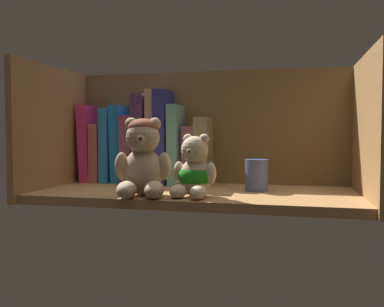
{
  "coord_description": "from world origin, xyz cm",
  "views": [
    {
      "loc": [
        21.04,
        -93.4,
        15.19
      ],
      "look_at": [
        -1.09,
        0.0,
        10.71
      ],
      "focal_mm": 38.44,
      "sensor_mm": 36.0,
      "label": 1
    }
  ],
  "objects_px": {
    "book_5": "(146,139)",
    "book_9": "(191,155)",
    "book_7": "(166,137)",
    "book_1": "(102,153)",
    "book_2": "(112,145)",
    "book_8": "(179,145)",
    "book_10": "(205,151)",
    "book_4": "(134,149)",
    "pillar_candle": "(257,175)",
    "book_6": "(156,137)",
    "teddy_bear_larger": "(143,159)",
    "teddy_bear_smaller": "(194,172)",
    "book_0": "(92,144)",
    "book_3": "(122,144)"
  },
  "relations": [
    {
      "from": "book_5",
      "to": "book_9",
      "type": "distance_m",
      "value": 0.14
    },
    {
      "from": "book_10",
      "to": "teddy_bear_smaller",
      "type": "xyz_separation_m",
      "value": [
        0.02,
        -0.23,
        -0.04
      ]
    },
    {
      "from": "book_5",
      "to": "book_6",
      "type": "distance_m",
      "value": 0.03
    },
    {
      "from": "book_8",
      "to": "book_4",
      "type": "bearing_deg",
      "value": 180.0
    },
    {
      "from": "book_3",
      "to": "book_6",
      "type": "xyz_separation_m",
      "value": [
        0.1,
        0.0,
        0.02
      ]
    },
    {
      "from": "book_5",
      "to": "book_9",
      "type": "relative_size",
      "value": 1.56
    },
    {
      "from": "teddy_bear_larger",
      "to": "teddy_bear_smaller",
      "type": "distance_m",
      "value": 0.12
    },
    {
      "from": "book_5",
      "to": "book_0",
      "type": "bearing_deg",
      "value": 180.0
    },
    {
      "from": "book_3",
      "to": "book_8",
      "type": "distance_m",
      "value": 0.16
    },
    {
      "from": "book_0",
      "to": "book_6",
      "type": "height_order",
      "value": "book_6"
    },
    {
      "from": "book_6",
      "to": "book_9",
      "type": "distance_m",
      "value": 0.11
    },
    {
      "from": "book_5",
      "to": "book_8",
      "type": "height_order",
      "value": "book_5"
    },
    {
      "from": "book_4",
      "to": "book_8",
      "type": "distance_m",
      "value": 0.13
    },
    {
      "from": "book_2",
      "to": "book_8",
      "type": "relative_size",
      "value": 0.96
    },
    {
      "from": "book_1",
      "to": "book_5",
      "type": "xyz_separation_m",
      "value": [
        0.13,
        0.0,
        0.04
      ]
    },
    {
      "from": "book_5",
      "to": "book_7",
      "type": "xyz_separation_m",
      "value": [
        0.06,
        0.0,
        0.0
      ]
    },
    {
      "from": "book_2",
      "to": "teddy_bear_smaller",
      "type": "bearing_deg",
      "value": -38.06
    },
    {
      "from": "book_6",
      "to": "teddy_bear_larger",
      "type": "distance_m",
      "value": 0.25
    },
    {
      "from": "book_10",
      "to": "pillar_candle",
      "type": "xyz_separation_m",
      "value": [
        0.14,
        -0.11,
        -0.05
      ]
    },
    {
      "from": "book_3",
      "to": "book_6",
      "type": "height_order",
      "value": "book_6"
    },
    {
      "from": "book_1",
      "to": "book_2",
      "type": "distance_m",
      "value": 0.04
    },
    {
      "from": "book_0",
      "to": "teddy_bear_larger",
      "type": "height_order",
      "value": "book_0"
    },
    {
      "from": "book_8",
      "to": "book_10",
      "type": "bearing_deg",
      "value": 0.0
    },
    {
      "from": "book_1",
      "to": "book_9",
      "type": "bearing_deg",
      "value": 0.0
    },
    {
      "from": "book_8",
      "to": "book_1",
      "type": "bearing_deg",
      "value": 180.0
    },
    {
      "from": "book_2",
      "to": "book_8",
      "type": "bearing_deg",
      "value": 0.0
    },
    {
      "from": "book_8",
      "to": "pillar_candle",
      "type": "bearing_deg",
      "value": -26.53
    },
    {
      "from": "book_5",
      "to": "book_1",
      "type": "bearing_deg",
      "value": 180.0
    },
    {
      "from": "book_6",
      "to": "book_8",
      "type": "height_order",
      "value": "book_6"
    },
    {
      "from": "book_1",
      "to": "pillar_candle",
      "type": "distance_m",
      "value": 0.46
    },
    {
      "from": "book_4",
      "to": "book_9",
      "type": "bearing_deg",
      "value": 0.0
    },
    {
      "from": "book_2",
      "to": "book_8",
      "type": "xyz_separation_m",
      "value": [
        0.2,
        0.0,
        0.0
      ]
    },
    {
      "from": "book_2",
      "to": "book_7",
      "type": "relative_size",
      "value": 0.81
    },
    {
      "from": "book_0",
      "to": "book_2",
      "type": "height_order",
      "value": "book_0"
    },
    {
      "from": "book_4",
      "to": "book_7",
      "type": "xyz_separation_m",
      "value": [
        0.09,
        0.0,
        0.03
      ]
    },
    {
      "from": "book_0",
      "to": "book_10",
      "type": "distance_m",
      "value": 0.33
    },
    {
      "from": "book_7",
      "to": "teddy_bear_larger",
      "type": "xyz_separation_m",
      "value": [
        0.02,
        -0.24,
        -0.04
      ]
    },
    {
      "from": "book_10",
      "to": "pillar_candle",
      "type": "bearing_deg",
      "value": -36.95
    },
    {
      "from": "book_2",
      "to": "teddy_bear_smaller",
      "type": "xyz_separation_m",
      "value": [
        0.29,
        -0.23,
        -0.05
      ]
    },
    {
      "from": "book_10",
      "to": "book_6",
      "type": "bearing_deg",
      "value": 180.0
    },
    {
      "from": "book_7",
      "to": "teddy_bear_smaller",
      "type": "bearing_deg",
      "value": -60.2
    },
    {
      "from": "book_0",
      "to": "book_4",
      "type": "distance_m",
      "value": 0.13
    },
    {
      "from": "book_1",
      "to": "book_6",
      "type": "height_order",
      "value": "book_6"
    },
    {
      "from": "teddy_bear_larger",
      "to": "book_6",
      "type": "bearing_deg",
      "value": 101.82
    },
    {
      "from": "teddy_bear_smaller",
      "to": "book_6",
      "type": "bearing_deg",
      "value": 125.25
    },
    {
      "from": "book_9",
      "to": "book_0",
      "type": "bearing_deg",
      "value": 180.0
    },
    {
      "from": "book_4",
      "to": "pillar_candle",
      "type": "xyz_separation_m",
      "value": [
        0.35,
        -0.11,
        -0.05
      ]
    },
    {
      "from": "book_8",
      "to": "teddy_bear_smaller",
      "type": "height_order",
      "value": "book_8"
    },
    {
      "from": "book_7",
      "to": "book_10",
      "type": "xyz_separation_m",
      "value": [
        0.11,
        0.0,
        -0.04
      ]
    },
    {
      "from": "book_8",
      "to": "teddy_bear_larger",
      "type": "distance_m",
      "value": 0.24
    }
  ]
}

